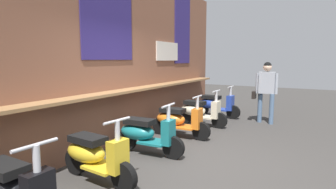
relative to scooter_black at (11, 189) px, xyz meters
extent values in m
plane|color=#383533|center=(2.46, -1.08, -0.39)|extent=(28.04, 28.04, 0.00)
cube|color=brown|center=(2.46, 0.94, 1.47)|extent=(10.01, 0.25, 3.72)
cube|color=olive|center=(2.46, 0.64, 0.73)|extent=(9.01, 0.36, 0.05)
cube|color=navy|center=(2.47, 0.80, 2.18)|extent=(1.40, 0.02, 1.66)
cube|color=navy|center=(5.60, 0.80, 2.20)|extent=(0.93, 0.02, 1.90)
cube|color=beige|center=(4.71, 0.80, 1.57)|extent=(1.10, 0.03, 0.48)
ellipsoid|color=black|center=(0.00, 0.17, 0.01)|extent=(0.39, 0.71, 0.30)
cube|color=black|center=(0.00, 0.12, 0.21)|extent=(0.31, 0.56, 0.10)
cylinder|color=#B7B7BC|center=(-0.01, -0.48, 0.21)|extent=(0.07, 0.07, 0.70)
cylinder|color=#B7B7BC|center=(-0.01, -0.48, 0.56)|extent=(0.46, 0.05, 0.04)
ellipsoid|color=gold|center=(1.20, 0.17, 0.01)|extent=(0.43, 0.73, 0.30)
cube|color=black|center=(1.20, 0.12, 0.21)|extent=(0.34, 0.57, 0.10)
cube|color=gold|center=(1.17, -0.18, -0.14)|extent=(0.42, 0.53, 0.04)
cube|color=gold|center=(1.15, -0.48, 0.08)|extent=(0.29, 0.18, 0.44)
cylinder|color=#B7B7BC|center=(1.15, -0.48, 0.21)|extent=(0.07, 0.07, 0.70)
cylinder|color=#B7B7BC|center=(1.15, -0.48, 0.56)|extent=(0.46, 0.07, 0.04)
cylinder|color=black|center=(1.14, -0.58, -0.19)|extent=(0.13, 0.41, 0.40)
cylinder|color=black|center=(1.22, 0.42, -0.19)|extent=(0.13, 0.41, 0.40)
ellipsoid|color=#197075|center=(2.47, 0.17, 0.01)|extent=(0.42, 0.72, 0.30)
cube|color=black|center=(2.48, 0.12, 0.21)|extent=(0.33, 0.57, 0.10)
cube|color=#197075|center=(2.49, -0.18, -0.14)|extent=(0.41, 0.52, 0.04)
cube|color=#197075|center=(2.51, -0.48, 0.08)|extent=(0.29, 0.17, 0.44)
cylinder|color=#B7B7BC|center=(2.51, -0.48, 0.21)|extent=(0.07, 0.07, 0.70)
cylinder|color=#B7B7BC|center=(2.51, -0.48, 0.56)|extent=(0.46, 0.06, 0.04)
cylinder|color=black|center=(2.51, -0.58, -0.19)|extent=(0.12, 0.40, 0.40)
cylinder|color=black|center=(2.46, 0.42, -0.19)|extent=(0.12, 0.40, 0.40)
ellipsoid|color=orange|center=(3.76, 0.17, 0.01)|extent=(0.40, 0.71, 0.30)
cube|color=black|center=(3.76, 0.12, 0.21)|extent=(0.31, 0.56, 0.10)
cube|color=orange|center=(3.77, -0.18, -0.14)|extent=(0.39, 0.51, 0.04)
cube|color=orange|center=(3.77, -0.48, 0.08)|extent=(0.28, 0.17, 0.44)
cylinder|color=#B7B7BC|center=(3.77, -0.48, 0.21)|extent=(0.07, 0.07, 0.70)
cylinder|color=#B7B7BC|center=(3.77, -0.48, 0.56)|extent=(0.46, 0.05, 0.04)
cylinder|color=black|center=(3.77, -0.58, -0.19)|extent=(0.11, 0.40, 0.40)
cylinder|color=black|center=(3.75, 0.42, -0.19)|extent=(0.11, 0.40, 0.40)
ellipsoid|color=beige|center=(5.00, 0.17, 0.01)|extent=(0.41, 0.72, 0.30)
cube|color=black|center=(5.00, 0.12, 0.21)|extent=(0.32, 0.56, 0.10)
cube|color=beige|center=(4.98, -0.18, -0.14)|extent=(0.40, 0.52, 0.04)
cube|color=beige|center=(4.97, -0.48, 0.08)|extent=(0.29, 0.17, 0.44)
cylinder|color=#B7B7BC|center=(4.97, -0.48, 0.21)|extent=(0.07, 0.07, 0.70)
cylinder|color=#B7B7BC|center=(4.97, -0.48, 0.56)|extent=(0.46, 0.06, 0.04)
cylinder|color=black|center=(4.97, -0.58, -0.19)|extent=(0.12, 0.40, 0.40)
cylinder|color=black|center=(5.01, 0.42, -0.19)|extent=(0.12, 0.40, 0.40)
ellipsoid|color=#233D9E|center=(6.24, 0.17, 0.01)|extent=(0.40, 0.71, 0.30)
cube|color=black|center=(6.24, 0.12, 0.21)|extent=(0.32, 0.56, 0.10)
cube|color=#233D9E|center=(6.23, -0.18, -0.14)|extent=(0.40, 0.51, 0.04)
cube|color=#233D9E|center=(6.22, -0.48, 0.08)|extent=(0.29, 0.17, 0.44)
cylinder|color=#B7B7BC|center=(6.22, -0.48, 0.21)|extent=(0.07, 0.07, 0.70)
cylinder|color=#B7B7BC|center=(6.22, -0.48, 0.56)|extent=(0.46, 0.05, 0.04)
cylinder|color=black|center=(6.21, -0.58, -0.19)|extent=(0.11, 0.40, 0.40)
cylinder|color=black|center=(6.25, 0.42, -0.19)|extent=(0.11, 0.40, 0.40)
cylinder|color=slate|center=(6.09, -1.66, 0.02)|extent=(0.12, 0.12, 0.83)
cylinder|color=slate|center=(6.17, -1.34, 0.02)|extent=(0.12, 0.12, 0.83)
cube|color=#999EA8|center=(6.13, -1.50, 0.73)|extent=(0.24, 0.43, 0.59)
sphere|color=beige|center=(6.13, -1.50, 1.15)|extent=(0.22, 0.22, 0.22)
sphere|color=black|center=(6.13, -1.50, 1.19)|extent=(0.21, 0.21, 0.21)
cylinder|color=#999EA8|center=(6.16, -1.74, 0.71)|extent=(0.08, 0.08, 0.55)
cylinder|color=#999EA8|center=(6.11, -1.25, 0.71)|extent=(0.08, 0.08, 0.55)
cube|color=black|center=(6.08, -1.18, 0.38)|extent=(0.27, 0.12, 0.20)
camera|label=1|loc=(-1.51, -2.76, 1.35)|focal=28.75mm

